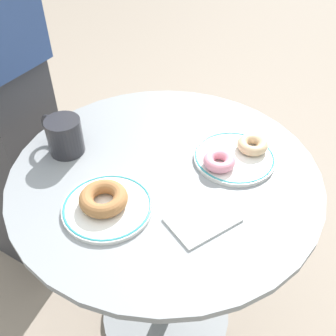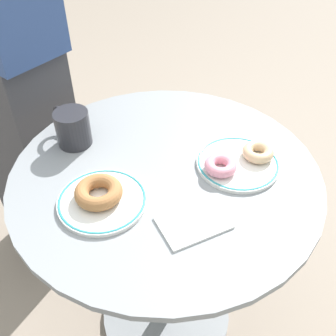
{
  "view_description": "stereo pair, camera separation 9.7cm",
  "coord_description": "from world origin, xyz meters",
  "px_view_note": "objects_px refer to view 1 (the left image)",
  "views": [
    {
      "loc": [
        -0.39,
        -0.62,
        1.39
      ],
      "look_at": [
        0.0,
        -0.01,
        0.74
      ],
      "focal_mm": 42.41,
      "sensor_mm": 36.0,
      "label": 1
    },
    {
      "loc": [
        -0.3,
        -0.67,
        1.39
      ],
      "look_at": [
        0.0,
        -0.01,
        0.74
      ],
      "focal_mm": 42.41,
      "sensor_mm": 36.0,
      "label": 2
    }
  ],
  "objects_px": {
    "donut_cinnamon": "(103,198)",
    "donut_glazed": "(252,145)",
    "plate_right": "(234,157)",
    "plate_left": "(108,207)",
    "donut_pink_frosted": "(219,161)",
    "paper_napkin": "(203,219)",
    "cafe_table": "(165,234)",
    "coffee_mug": "(64,135)"
  },
  "relations": [
    {
      "from": "donut_glazed",
      "to": "donut_cinnamon",
      "type": "bearing_deg",
      "value": 175.79
    },
    {
      "from": "donut_glazed",
      "to": "paper_napkin",
      "type": "height_order",
      "value": "donut_glazed"
    },
    {
      "from": "plate_left",
      "to": "donut_pink_frosted",
      "type": "distance_m",
      "value": 0.3
    },
    {
      "from": "plate_right",
      "to": "donut_cinnamon",
      "type": "distance_m",
      "value": 0.36
    },
    {
      "from": "cafe_table",
      "to": "donut_cinnamon",
      "type": "xyz_separation_m",
      "value": [
        -0.18,
        -0.03,
        0.28
      ]
    },
    {
      "from": "donut_cinnamon",
      "to": "paper_napkin",
      "type": "xyz_separation_m",
      "value": [
        0.16,
        -0.15,
        -0.03
      ]
    },
    {
      "from": "cafe_table",
      "to": "coffee_mug",
      "type": "bearing_deg",
      "value": 129.51
    },
    {
      "from": "donut_pink_frosted",
      "to": "coffee_mug",
      "type": "xyz_separation_m",
      "value": [
        -0.29,
        0.27,
        0.02
      ]
    },
    {
      "from": "plate_left",
      "to": "paper_napkin",
      "type": "relative_size",
      "value": 1.4
    },
    {
      "from": "cafe_table",
      "to": "donut_glazed",
      "type": "xyz_separation_m",
      "value": [
        0.23,
        -0.06,
        0.27
      ]
    },
    {
      "from": "donut_cinnamon",
      "to": "coffee_mug",
      "type": "bearing_deg",
      "value": 88.8
    },
    {
      "from": "donut_glazed",
      "to": "donut_pink_frosted",
      "type": "relative_size",
      "value": 1.0
    },
    {
      "from": "cafe_table",
      "to": "plate_right",
      "type": "height_order",
      "value": "plate_right"
    },
    {
      "from": "cafe_table",
      "to": "donut_glazed",
      "type": "relative_size",
      "value": 9.68
    },
    {
      "from": "donut_cinnamon",
      "to": "paper_napkin",
      "type": "height_order",
      "value": "donut_cinnamon"
    },
    {
      "from": "donut_glazed",
      "to": "paper_napkin",
      "type": "relative_size",
      "value": 0.54
    },
    {
      "from": "donut_cinnamon",
      "to": "paper_napkin",
      "type": "distance_m",
      "value": 0.23
    },
    {
      "from": "plate_right",
      "to": "cafe_table",
      "type": "bearing_deg",
      "value": 162.23
    },
    {
      "from": "donut_cinnamon",
      "to": "coffee_mug",
      "type": "height_order",
      "value": "coffee_mug"
    },
    {
      "from": "coffee_mug",
      "to": "plate_left",
      "type": "bearing_deg",
      "value": -90.38
    },
    {
      "from": "cafe_table",
      "to": "paper_napkin",
      "type": "relative_size",
      "value": 5.27
    },
    {
      "from": "donut_cinnamon",
      "to": "coffee_mug",
      "type": "relative_size",
      "value": 0.84
    },
    {
      "from": "plate_right",
      "to": "paper_napkin",
      "type": "xyz_separation_m",
      "value": [
        -0.19,
        -0.12,
        -0.0
      ]
    },
    {
      "from": "plate_right",
      "to": "donut_glazed",
      "type": "distance_m",
      "value": 0.06
    },
    {
      "from": "paper_napkin",
      "to": "donut_pink_frosted",
      "type": "bearing_deg",
      "value": 40.92
    },
    {
      "from": "plate_right",
      "to": "paper_napkin",
      "type": "distance_m",
      "value": 0.23
    },
    {
      "from": "cafe_table",
      "to": "plate_left",
      "type": "distance_m",
      "value": 0.31
    },
    {
      "from": "cafe_table",
      "to": "donut_pink_frosted",
      "type": "bearing_deg",
      "value": -27.79
    },
    {
      "from": "plate_right",
      "to": "donut_cinnamon",
      "type": "bearing_deg",
      "value": 175.48
    },
    {
      "from": "cafe_table",
      "to": "plate_left",
      "type": "bearing_deg",
      "value": -168.2
    },
    {
      "from": "paper_napkin",
      "to": "donut_glazed",
      "type": "bearing_deg",
      "value": 26.09
    },
    {
      "from": "plate_left",
      "to": "plate_right",
      "type": "distance_m",
      "value": 0.35
    },
    {
      "from": "donut_cinnamon",
      "to": "donut_glazed",
      "type": "bearing_deg",
      "value": -4.21
    },
    {
      "from": "plate_right",
      "to": "donut_pink_frosted",
      "type": "relative_size",
      "value": 2.61
    },
    {
      "from": "donut_glazed",
      "to": "coffee_mug",
      "type": "height_order",
      "value": "coffee_mug"
    },
    {
      "from": "donut_cinnamon",
      "to": "paper_napkin",
      "type": "relative_size",
      "value": 0.74
    },
    {
      "from": "plate_right",
      "to": "coffee_mug",
      "type": "height_order",
      "value": "coffee_mug"
    },
    {
      "from": "cafe_table",
      "to": "donut_pink_frosted",
      "type": "xyz_separation_m",
      "value": [
        0.12,
        -0.06,
        0.27
      ]
    },
    {
      "from": "plate_right",
      "to": "donut_glazed",
      "type": "bearing_deg",
      "value": -2.29
    },
    {
      "from": "donut_glazed",
      "to": "cafe_table",
      "type": "bearing_deg",
      "value": 165.85
    },
    {
      "from": "donut_pink_frosted",
      "to": "paper_napkin",
      "type": "relative_size",
      "value": 0.54
    },
    {
      "from": "coffee_mug",
      "to": "cafe_table",
      "type": "bearing_deg",
      "value": -50.49
    }
  ]
}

